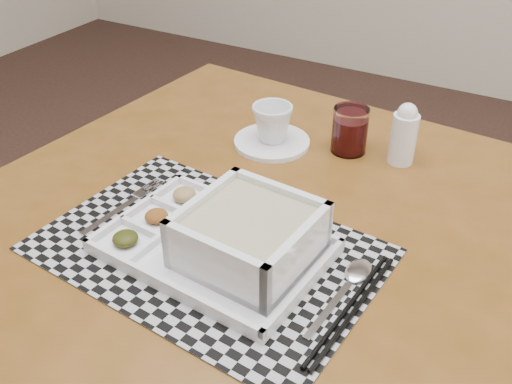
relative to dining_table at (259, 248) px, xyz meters
The scene contains 10 objects.
dining_table is the anchor object (origin of this frame).
placemat 0.14m from the dining_table, 100.16° to the right, with size 0.50×0.33×0.00m, color #9C9CA3.
serving_tray 0.16m from the dining_table, 76.27° to the right, with size 0.34×0.25×0.09m.
fork 0.24m from the dining_table, 155.67° to the right, with size 0.03×0.19×0.00m.
spoon 0.22m from the dining_table, 20.47° to the right, with size 0.04×0.18×0.01m.
chopsticks 0.26m from the dining_table, 32.02° to the right, with size 0.04×0.24×0.01m.
saucer 0.25m from the dining_table, 112.91° to the left, with size 0.15×0.15×0.01m, color white.
cup 0.26m from the dining_table, 112.91° to the left, with size 0.08×0.08×0.07m, color white.
juice_glass 0.29m from the dining_table, 79.48° to the left, with size 0.07×0.07×0.09m.
creamer_bottle 0.34m from the dining_table, 61.36° to the left, with size 0.05×0.05×0.12m.
Camera 1 is at (0.51, -0.52, 1.27)m, focal length 40.00 mm.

